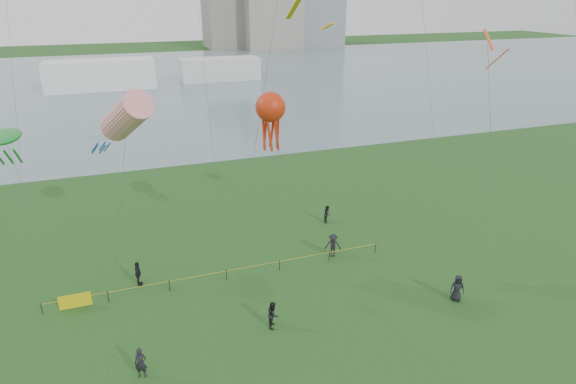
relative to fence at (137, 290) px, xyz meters
name	(u,v)px	position (x,y,z in m)	size (l,w,h in m)	color
lake	(158,82)	(9.35, 85.92, -0.53)	(400.00, 120.00, 0.08)	slate
building_low	(227,7)	(41.35, 153.92, 13.45)	(16.00, 18.00, 28.00)	slate
pavilion_left	(101,75)	(-2.65, 80.92, 2.45)	(22.00, 8.00, 6.00)	white
pavilion_right	(220,69)	(23.35, 83.92, 1.95)	(18.00, 7.00, 5.00)	silver
fence	(137,290)	(0.00, 0.00, 0.00)	(24.07, 0.07, 1.05)	black
spectator_a	(273,314)	(7.71, -6.01, 0.32)	(0.85, 0.66, 1.75)	black
spectator_b	(333,245)	(14.66, 0.54, 0.41)	(1.25, 0.72, 1.94)	black
spectator_c	(138,274)	(0.17, 1.43, 0.36)	(1.08, 0.45, 1.83)	black
spectator_d	(457,288)	(20.07, -7.46, 0.39)	(0.92, 0.60, 1.89)	black
spectator_f	(141,363)	(-0.21, -7.69, 0.34)	(0.65, 0.43, 1.79)	black
spectator_g	(327,214)	(16.71, 6.28, 0.24)	(0.78, 0.61, 1.60)	black
kite_windsock	(126,116)	(0.77, 3.39, 11.04)	(4.36, 5.28, 13.59)	#3F3F42
kite_creature	(4,137)	(-7.22, 7.02, 9.41)	(3.93, 8.83, 10.39)	#3F3F42
kite_octopus	(271,109)	(9.89, 0.98, 11.38)	(2.80, 3.83, 13.05)	#3F3F42
kite_delta	(490,60)	(20.60, -6.58, 14.99)	(5.91, 11.46, 17.16)	#3F3F42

